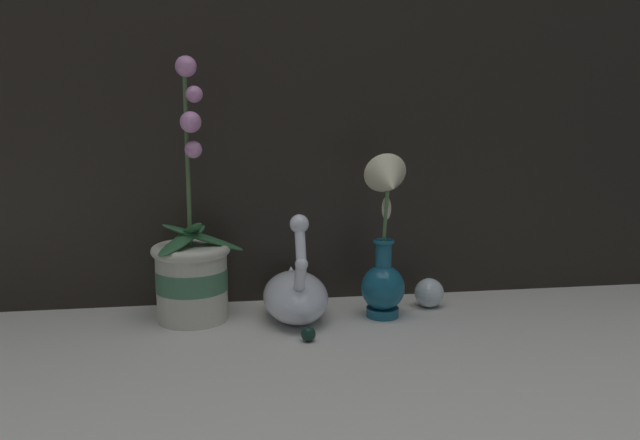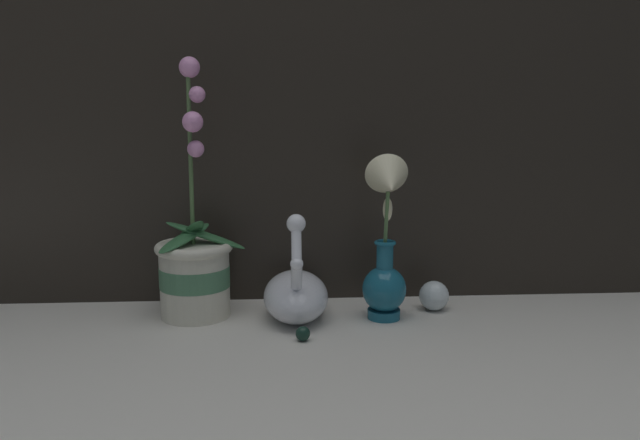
{
  "view_description": "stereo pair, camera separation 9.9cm",
  "coord_description": "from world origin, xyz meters",
  "px_view_note": "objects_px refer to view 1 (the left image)",
  "views": [
    {
      "loc": [
        -0.17,
        -0.99,
        0.39
      ],
      "look_at": [
        0.0,
        0.14,
        0.19
      ],
      "focal_mm": 35.0,
      "sensor_mm": 36.0,
      "label": 1
    },
    {
      "loc": [
        -0.07,
        -1.0,
        0.39
      ],
      "look_at": [
        0.0,
        0.14,
        0.19
      ],
      "focal_mm": 35.0,
      "sensor_mm": 36.0,
      "label": 2
    }
  ],
  "objects_px": {
    "orchid_potted_plant": "(192,269)",
    "blue_vase": "(385,250)",
    "swan_figurine": "(295,293)",
    "glass_sphere": "(429,293)"
  },
  "relations": [
    {
      "from": "orchid_potted_plant",
      "to": "blue_vase",
      "type": "height_order",
      "value": "orchid_potted_plant"
    },
    {
      "from": "swan_figurine",
      "to": "glass_sphere",
      "type": "height_order",
      "value": "swan_figurine"
    },
    {
      "from": "swan_figurine",
      "to": "blue_vase",
      "type": "bearing_deg",
      "value": -6.01
    },
    {
      "from": "orchid_potted_plant",
      "to": "blue_vase",
      "type": "bearing_deg",
      "value": -7.46
    },
    {
      "from": "swan_figurine",
      "to": "glass_sphere",
      "type": "bearing_deg",
      "value": 7.42
    },
    {
      "from": "orchid_potted_plant",
      "to": "glass_sphere",
      "type": "distance_m",
      "value": 0.48
    },
    {
      "from": "glass_sphere",
      "to": "blue_vase",
      "type": "bearing_deg",
      "value": -153.44
    },
    {
      "from": "orchid_potted_plant",
      "to": "glass_sphere",
      "type": "bearing_deg",
      "value": 0.77
    },
    {
      "from": "orchid_potted_plant",
      "to": "swan_figurine",
      "type": "height_order",
      "value": "orchid_potted_plant"
    },
    {
      "from": "orchid_potted_plant",
      "to": "blue_vase",
      "type": "xyz_separation_m",
      "value": [
        0.36,
        -0.05,
        0.04
      ]
    }
  ]
}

